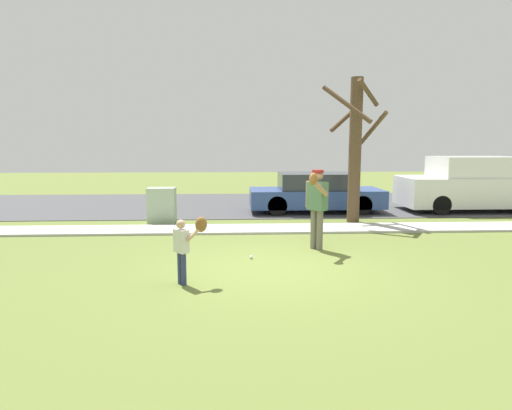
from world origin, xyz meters
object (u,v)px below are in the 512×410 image
(person_child, at_px, (186,242))
(parked_wagon_blue, at_px, (316,193))
(parked_van_white, at_px, (474,185))
(utility_cabinet, at_px, (162,205))
(baseball, at_px, (251,257))
(person_adult, at_px, (317,200))
(street_tree_near, at_px, (355,146))

(person_child, bearing_deg, parked_wagon_blue, 24.07)
(person_child, height_order, parked_van_white, parked_van_white)
(parked_wagon_blue, bearing_deg, person_child, -115.37)
(utility_cabinet, distance_m, parked_van_white, 10.64)
(person_child, bearing_deg, baseball, 12.87)
(person_adult, relative_size, baseball, 23.99)
(person_child, bearing_deg, person_adult, 0.32)
(utility_cabinet, xyz_separation_m, parked_van_white, (10.48, 1.84, 0.38))
(baseball, xyz_separation_m, parked_wagon_blue, (2.43, 5.99, 0.62))
(baseball, relative_size, street_tree_near, 0.02)
(parked_wagon_blue, xyz_separation_m, parked_van_white, (5.55, -0.01, 0.24))
(street_tree_near, bearing_deg, parked_van_white, 22.24)
(parked_wagon_blue, bearing_deg, street_tree_near, -68.16)
(parked_wagon_blue, bearing_deg, parked_van_white, -0.12)
(person_adult, xyz_separation_m, baseball, (-1.47, -0.72, -1.07))
(person_adult, height_order, street_tree_near, street_tree_near)
(street_tree_near, bearing_deg, parked_wagon_blue, 111.84)
(baseball, xyz_separation_m, parked_van_white, (7.97, 5.98, 0.87))
(utility_cabinet, bearing_deg, person_adult, -40.66)
(parked_wagon_blue, height_order, parked_van_white, parked_van_white)
(person_child, distance_m, baseball, 2.04)
(person_adult, distance_m, baseball, 1.96)
(person_child, bearing_deg, utility_cabinet, 62.93)
(utility_cabinet, height_order, parked_wagon_blue, parked_wagon_blue)
(street_tree_near, bearing_deg, person_adult, -117.79)
(street_tree_near, bearing_deg, baseball, -128.56)
(person_adult, relative_size, utility_cabinet, 1.69)
(parked_van_white, bearing_deg, street_tree_near, -157.76)
(baseball, bearing_deg, person_adult, 26.16)
(baseball, bearing_deg, person_child, -126.57)
(person_adult, height_order, parked_van_white, parked_van_white)
(person_child, bearing_deg, parked_van_white, -1.05)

